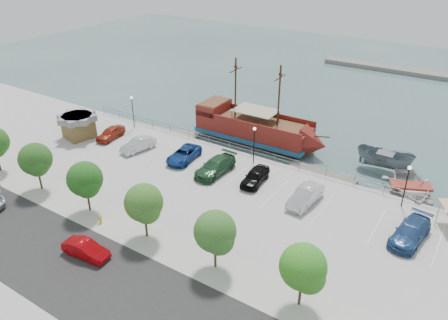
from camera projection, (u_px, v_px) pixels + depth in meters
The scene contains 29 objects.
ground at pixel (222, 196), 44.44m from camera, with size 160.00×160.00×0.00m, color #3A5556.
street at pixel (102, 283), 32.11m from camera, with size 100.00×8.00×0.04m, color black.
sidewalk at pixel (156, 240), 36.55m from camera, with size 100.00×4.00×0.05m, color beige.
seawall_railing at pixel (259, 154), 49.51m from camera, with size 50.00×0.06×1.00m.
far_shore at pixel (431, 75), 80.22m from camera, with size 40.00×3.00×0.80m, color slate.
pirate_ship at pixel (263, 131), 54.43m from camera, with size 17.35×5.12×10.90m.
patrol_boat at pixel (384, 161), 48.55m from camera, with size 2.36×6.27×2.43m, color slate.
speedboat at pixel (410, 189), 44.34m from camera, with size 4.88×6.84×1.42m, color silver.
dock_west at pixel (174, 133), 57.71m from camera, with size 6.76×1.93×0.39m, color gray.
dock_mid at pixel (321, 175), 47.78m from camera, with size 7.64×2.18×0.44m, color #6E685B.
dock_east at pixel (395, 197), 43.98m from camera, with size 6.82×1.95×0.39m, color gray.
shed at pixel (78, 125), 54.05m from camera, with size 4.32×4.32×2.95m.
street_sedan at pixel (86, 249), 34.50m from camera, with size 1.41×4.04×1.33m, color #A3040A.
fire_hydrant at pixel (100, 219), 38.52m from camera, with size 0.27×0.27×0.77m.
lamp_post_left at pixel (132, 106), 56.09m from camera, with size 0.36×0.36×4.28m.
lamp_post_mid at pixel (254, 139), 47.42m from camera, with size 0.36×0.36×4.28m.
lamp_post_right at pixel (407, 179), 39.72m from camera, with size 0.36×0.36×4.28m.
tree_b at pixel (36, 161), 42.12m from camera, with size 3.30×3.20×5.00m.
tree_c at pixel (85, 181), 38.75m from camera, with size 3.30×3.20×5.00m.
tree_d at pixel (145, 205), 35.38m from camera, with size 3.30×3.20×5.00m.
tree_e at pixel (216, 234), 32.01m from camera, with size 3.30×3.20×5.00m.
tree_f at pixel (304, 269), 28.63m from camera, with size 3.30×3.20×5.00m.
parked_car_a at pixel (111, 133), 54.06m from camera, with size 1.72×4.26×1.45m, color #9C2D1A.
parked_car_b at pixel (138, 145), 51.14m from camera, with size 1.52×4.37×1.44m, color silver.
parked_car_c at pixel (184, 155), 48.95m from camera, with size 2.32×5.03×1.40m, color navy.
parked_car_d at pixel (215, 166), 46.25m from camera, with size 2.27×5.57×1.62m, color #244D2E.
parked_car_e at pixel (255, 176), 44.50m from camera, with size 1.80×4.47×1.52m, color black.
parked_car_f at pixel (305, 196), 41.14m from camera, with size 1.70×4.87×1.60m, color silver.
parked_car_h at pixel (410, 232), 36.24m from camera, with size 2.20×5.40×1.57m, color navy.
Camera 1 is at (20.67, -31.37, 23.03)m, focal length 35.00 mm.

